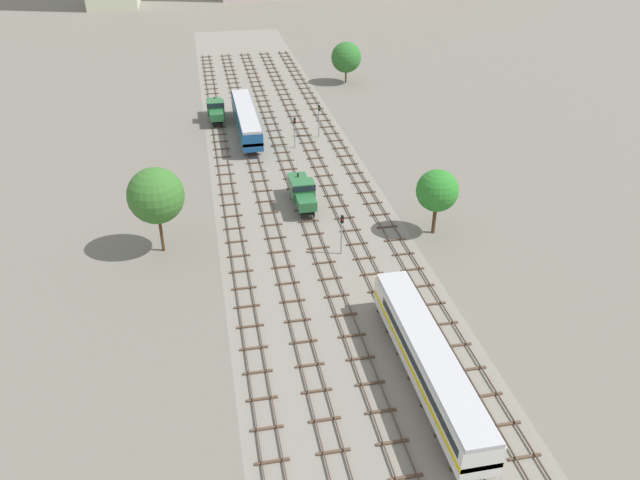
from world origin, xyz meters
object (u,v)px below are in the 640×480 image
at_px(shunter_loco_far_left_midfar, 216,109).
at_px(signal_post_mid, 319,117).
at_px(diesel_railcar_left_mid, 246,118).
at_px(diesel_railcar_centre_nearest, 428,359).
at_px(signal_post_near, 295,128).
at_px(signal_post_nearest, 342,229).
at_px(shunter_loco_centre_left_near, 302,191).

height_order(shunter_loco_far_left_midfar, signal_post_mid, signal_post_mid).
distance_m(diesel_railcar_left_mid, signal_post_mid, 11.13).
bearing_deg(diesel_railcar_centre_nearest, shunter_loco_far_left_midfar, 101.19).
distance_m(diesel_railcar_left_mid, signal_post_near, 9.25).
bearing_deg(signal_post_near, shunter_loco_far_left_midfar, 127.17).
bearing_deg(signal_post_nearest, signal_post_mid, 82.79).
relative_size(diesel_railcar_centre_nearest, signal_post_near, 4.38).
xyz_separation_m(shunter_loco_centre_left_near, signal_post_near, (2.13, 18.37, 1.00)).
distance_m(shunter_loco_far_left_midfar, signal_post_mid, 18.29).
distance_m(signal_post_nearest, signal_post_mid, 33.93).
bearing_deg(signal_post_nearest, shunter_loco_far_left_midfar, 103.54).
height_order(shunter_loco_far_left_midfar, signal_post_nearest, signal_post_nearest).
bearing_deg(diesel_railcar_left_mid, diesel_railcar_centre_nearest, -81.53).
bearing_deg(shunter_loco_centre_left_near, diesel_railcar_left_mid, 99.64).
relative_size(signal_post_nearest, signal_post_near, 1.01).
relative_size(shunter_loco_centre_left_near, diesel_railcar_left_mid, 0.41).
bearing_deg(signal_post_mid, signal_post_nearest, -97.21).
height_order(signal_post_near, signal_post_mid, signal_post_mid).
bearing_deg(diesel_railcar_left_mid, shunter_loco_centre_left_near, -80.36).
relative_size(shunter_loco_centre_left_near, shunter_loco_far_left_midfar, 1.00).
bearing_deg(signal_post_mid, signal_post_near, -140.59).
height_order(shunter_loco_centre_left_near, signal_post_nearest, signal_post_nearest).
height_order(shunter_loco_far_left_midfar, signal_post_near, signal_post_near).
height_order(shunter_loco_centre_left_near, signal_post_near, signal_post_near).
distance_m(shunter_loco_centre_left_near, signal_post_near, 18.52).
relative_size(diesel_railcar_left_mid, shunter_loco_far_left_midfar, 2.42).
distance_m(diesel_railcar_left_mid, shunter_loco_far_left_midfar, 8.51).
xyz_separation_m(shunter_loco_far_left_midfar, signal_post_near, (10.64, -14.03, 1.00)).
distance_m(diesel_railcar_centre_nearest, shunter_loco_centre_left_near, 32.39).
xyz_separation_m(signal_post_near, signal_post_mid, (4.26, 3.50, 0.26)).
xyz_separation_m(shunter_loco_far_left_midfar, signal_post_nearest, (10.64, -44.19, 1.03)).
bearing_deg(diesel_railcar_centre_nearest, shunter_loco_centre_left_near, 97.55).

